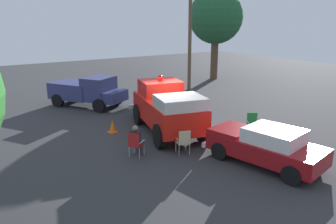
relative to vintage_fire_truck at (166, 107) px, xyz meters
name	(u,v)px	position (x,y,z in m)	size (l,w,h in m)	color
ground_plane	(172,131)	(-0.15, -0.21, -1.20)	(60.00, 60.00, 0.00)	#333335
vintage_fire_truck	(166,107)	(0.00, 0.00, 0.00)	(6.30, 3.60, 2.59)	black
classic_hot_rod	(265,145)	(-5.20, -0.97, -0.45)	(4.64, 2.69, 1.46)	black
parked_pickup	(87,91)	(6.62, 1.52, -0.21)	(5.02, 4.08, 1.90)	black
lawn_chair_near_truck	(135,143)	(-1.99, 2.76, -0.61)	(0.69, 0.69, 1.02)	#B7BABF
lawn_chair_by_car	(184,140)	(-2.81, 1.01, -0.61)	(0.62, 0.62, 1.02)	#B7BABF
lawn_chair_spare	(253,122)	(-2.63, -3.13, -0.61)	(0.68, 0.68, 1.02)	#B7BABF
spectator_seated	(136,139)	(-1.91, 2.66, -0.50)	(0.62, 0.65, 1.29)	#383842
oak_tree_left	(216,17)	(9.83, -11.57, 4.21)	(4.70, 4.70, 7.81)	brown
utility_pole	(190,36)	(7.22, -6.80, 2.84)	(1.25, 1.32, 7.79)	brown
traffic_cone	(112,126)	(1.21, 2.30, -0.89)	(0.40, 0.40, 0.64)	orange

